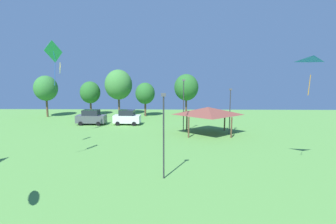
{
  "coord_description": "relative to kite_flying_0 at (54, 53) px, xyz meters",
  "views": [
    {
      "loc": [
        -0.6,
        1.81,
        7.92
      ],
      "look_at": [
        -0.88,
        16.72,
        5.74
      ],
      "focal_mm": 28.0,
      "sensor_mm": 36.0,
      "label": 1
    }
  ],
  "objects": [
    {
      "name": "park_pavilion",
      "position": [
        18.97,
        2.44,
        -7.36
      ],
      "size": [
        6.89,
        5.58,
        3.6
      ],
      "color": "brown",
      "rests_on": "ground"
    },
    {
      "name": "treeline_tree_3",
      "position": [
        9.14,
        17.02,
        -6.14
      ],
      "size": [
        3.63,
        3.63,
        6.32
      ],
      "color": "brown",
      "rests_on": "ground"
    },
    {
      "name": "treeline_tree_0",
      "position": [
        -9.03,
        15.93,
        -5.15
      ],
      "size": [
        4.2,
        4.2,
        7.62
      ],
      "color": "brown",
      "rests_on": "ground"
    },
    {
      "name": "kite_flying_6",
      "position": [
        -1.64,
        5.37,
        -1.72
      ],
      "size": [
        0.74,
        1.47,
        1.62
      ],
      "color": "yellow"
    },
    {
      "name": "parked_car_leftmost",
      "position": [
        1.49,
        8.56,
        -9.29
      ],
      "size": [
        4.56,
        2.22,
        2.33
      ],
      "rotation": [
        0.0,
        0.0,
        -0.03
      ],
      "color": "#4C5156",
      "rests_on": "ground"
    },
    {
      "name": "kite_flying_0",
      "position": [
        0.0,
        0.0,
        0.0
      ],
      "size": [
        1.15,
        2.47,
        5.42
      ],
      "color": "green"
    },
    {
      "name": "treeline_tree_4",
      "position": [
        16.89,
        18.25,
        -5.08
      ],
      "size": [
        4.59,
        4.59,
        7.9
      ],
      "color": "brown",
      "rests_on": "ground"
    },
    {
      "name": "light_post_1",
      "position": [
        15.78,
        3.37,
        -6.43
      ],
      "size": [
        0.36,
        0.2,
        7.2
      ],
      "color": "#2D2D33",
      "rests_on": "ground"
    },
    {
      "name": "kite_flying_1",
      "position": [
        24.95,
        -11.49,
        -1.82
      ],
      "size": [
        1.79,
        1.33,
        2.76
      ],
      "color": "blue"
    },
    {
      "name": "light_post_2",
      "position": [
        13.65,
        -12.72,
        -6.78
      ],
      "size": [
        0.36,
        0.2,
        6.52
      ],
      "color": "#2D2D33",
      "rests_on": "ground"
    },
    {
      "name": "treeline_tree_2",
      "position": [
        3.96,
        18.08,
        -4.55
      ],
      "size": [
        5.18,
        5.18,
        8.75
      ],
      "color": "brown",
      "rests_on": "ground"
    },
    {
      "name": "parked_car_second_from_left",
      "position": [
        7.14,
        8.58,
        -9.29
      ],
      "size": [
        4.25,
        2.24,
        2.34
      ],
      "rotation": [
        0.0,
        0.0,
        -0.06
      ],
      "color": "silver",
      "rests_on": "ground"
    },
    {
      "name": "treeline_tree_1",
      "position": [
        -1.53,
        18.05,
        -6.04
      ],
      "size": [
        3.82,
        3.82,
        6.51
      ],
      "color": "brown",
      "rests_on": "ground"
    },
    {
      "name": "light_post_0",
      "position": [
        21.84,
        2.38,
        -7.02
      ],
      "size": [
        0.36,
        0.2,
        6.04
      ],
      "color": "#2D2D33",
      "rests_on": "ground"
    }
  ]
}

